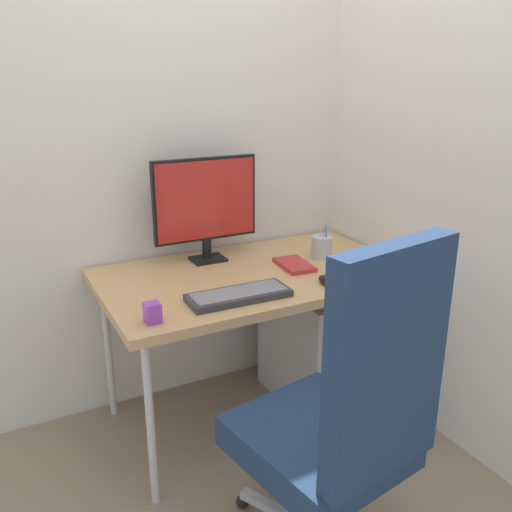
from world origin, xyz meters
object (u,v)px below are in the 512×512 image
object	(u,v)px
office_chair	(343,418)
notebook	(294,265)
filing_cabinet	(323,342)
monitor	(206,203)
desk_clamp_accessory	(152,313)
keyboard	(239,295)
mouse	(327,280)
pen_holder	(322,247)

from	to	relation	value
office_chair	notebook	xyz separation A→B (m)	(0.34, 0.84, 0.16)
filing_cabinet	notebook	xyz separation A→B (m)	(-0.19, -0.02, 0.43)
office_chair	filing_cabinet	world-z (taller)	office_chair
monitor	desk_clamp_accessory	size ratio (longest dim) A/B	6.83
notebook	monitor	bearing A→B (deg)	143.59
keyboard	filing_cabinet	bearing A→B (deg)	22.14
office_chair	notebook	distance (m)	0.92
monitor	mouse	xyz separation A→B (m)	(0.31, -0.51, -0.25)
filing_cabinet	monitor	size ratio (longest dim) A/B	1.21
monitor	keyboard	size ratio (longest dim) A/B	1.22
filing_cabinet	monitor	distance (m)	0.89
monitor	pen_holder	size ratio (longest dim) A/B	2.98
mouse	notebook	bearing A→B (deg)	95.30
office_chair	keyboard	world-z (taller)	office_chair
pen_holder	filing_cabinet	bearing A→B (deg)	-64.54
office_chair	pen_holder	size ratio (longest dim) A/B	7.02
monitor	keyboard	world-z (taller)	monitor
monitor	pen_holder	world-z (taller)	monitor
mouse	notebook	size ratio (longest dim) A/B	0.48
office_chair	notebook	world-z (taller)	office_chair
filing_cabinet	desk_clamp_accessory	distance (m)	1.06
filing_cabinet	keyboard	bearing A→B (deg)	-157.86
filing_cabinet	mouse	size ratio (longest dim) A/B	5.95
keyboard	pen_holder	distance (m)	0.61
keyboard	mouse	xyz separation A→B (m)	(0.38, -0.03, 0.00)
monitor	notebook	bearing A→B (deg)	-41.72
mouse	office_chair	bearing A→B (deg)	-116.85
office_chair	monitor	size ratio (longest dim) A/B	2.35
keyboard	mouse	distance (m)	0.39
filing_cabinet	monitor	world-z (taller)	monitor
monitor	desk_clamp_accessory	xyz separation A→B (m)	(-0.43, -0.53, -0.23)
filing_cabinet	keyboard	world-z (taller)	keyboard
mouse	notebook	world-z (taller)	mouse
office_chair	filing_cabinet	xyz separation A→B (m)	(0.53, 0.86, -0.27)
desk_clamp_accessory	office_chair	bearing A→B (deg)	-56.39
mouse	keyboard	bearing A→B (deg)	178.57
desk_clamp_accessory	keyboard	bearing A→B (deg)	7.84
filing_cabinet	notebook	bearing A→B (deg)	-173.81
monitor	notebook	world-z (taller)	monitor
keyboard	desk_clamp_accessory	world-z (taller)	desk_clamp_accessory
monitor	filing_cabinet	bearing A→B (deg)	-27.08
filing_cabinet	monitor	xyz separation A→B (m)	(-0.49, 0.25, 0.69)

